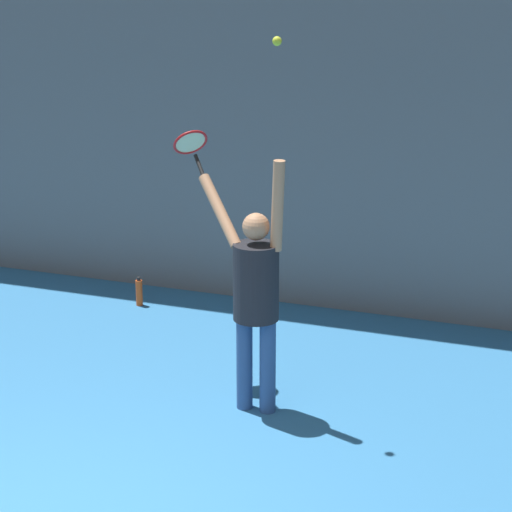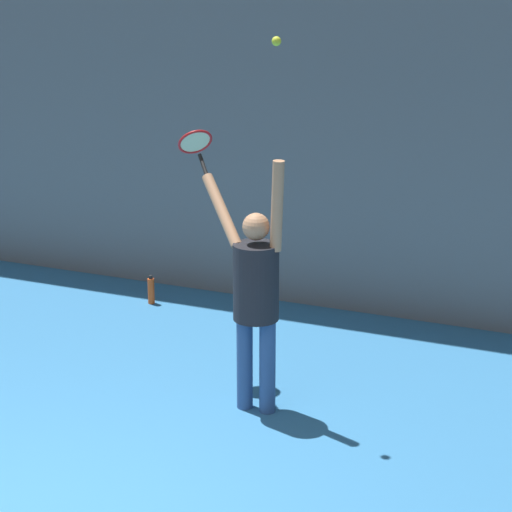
{
  "view_description": "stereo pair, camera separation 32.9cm",
  "coord_description": "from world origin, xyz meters",
  "px_view_note": "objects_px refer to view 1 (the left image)",
  "views": [
    {
      "loc": [
        3.04,
        -3.87,
        3.36
      ],
      "look_at": [
        0.62,
        2.53,
        1.3
      ],
      "focal_mm": 65.0,
      "sensor_mm": 36.0,
      "label": 1
    },
    {
      "loc": [
        3.34,
        -3.74,
        3.36
      ],
      "look_at": [
        0.62,
        2.53,
        1.3
      ],
      "focal_mm": 65.0,
      "sensor_mm": 36.0,
      "label": 2
    }
  ],
  "objects_px": {
    "tennis_ball": "(277,41)",
    "tennis_racket": "(191,145)",
    "tennis_player": "(255,289)",
    "water_bottle": "(139,292)"
  },
  "relations": [
    {
      "from": "tennis_ball",
      "to": "tennis_racket",
      "type": "bearing_deg",
      "value": 149.58
    },
    {
      "from": "tennis_player",
      "to": "water_bottle",
      "type": "relative_size",
      "value": 6.57
    },
    {
      "from": "tennis_player",
      "to": "water_bottle",
      "type": "bearing_deg",
      "value": 137.27
    },
    {
      "from": "tennis_player",
      "to": "tennis_ball",
      "type": "xyz_separation_m",
      "value": [
        0.18,
        -0.04,
        1.9
      ]
    },
    {
      "from": "tennis_racket",
      "to": "water_bottle",
      "type": "distance_m",
      "value": 2.66
    },
    {
      "from": "tennis_ball",
      "to": "tennis_player",
      "type": "bearing_deg",
      "value": 167.78
    },
    {
      "from": "tennis_player",
      "to": "tennis_racket",
      "type": "relative_size",
      "value": 5.19
    },
    {
      "from": "tennis_ball",
      "to": "water_bottle",
      "type": "distance_m",
      "value": 4.04
    },
    {
      "from": "tennis_ball",
      "to": "water_bottle",
      "type": "bearing_deg",
      "value": 139.11
    },
    {
      "from": "water_bottle",
      "to": "tennis_player",
      "type": "bearing_deg",
      "value": -42.73
    }
  ]
}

